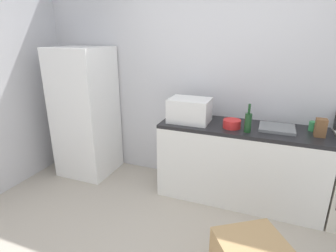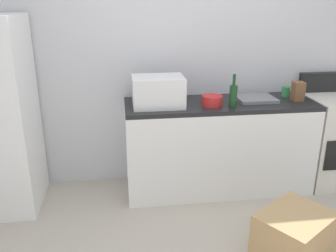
{
  "view_description": "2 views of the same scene",
  "coord_description": "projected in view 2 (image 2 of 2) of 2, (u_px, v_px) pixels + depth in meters",
  "views": [
    {
      "loc": [
        0.55,
        -1.73,
        1.87
      ],
      "look_at": [
        -0.42,
        0.78,
        0.95
      ],
      "focal_mm": 29.0,
      "sensor_mm": 36.0,
      "label": 1
    },
    {
      "loc": [
        -0.62,
        -1.98,
        1.83
      ],
      "look_at": [
        -0.27,
        0.66,
        0.88
      ],
      "focal_mm": 38.41,
      "sensor_mm": 36.0,
      "label": 2
    }
  ],
  "objects": [
    {
      "name": "wall_back",
      "position": [
        183.0,
        55.0,
        3.55
      ],
      "size": [
        5.0,
        0.1,
        2.6
      ],
      "primitive_type": "cube",
      "color": "silver",
      "rests_on": "ground_plane"
    },
    {
      "name": "kitchen_counter",
      "position": [
        218.0,
        146.0,
        3.55
      ],
      "size": [
        1.8,
        0.6,
        0.9
      ],
      "color": "white",
      "rests_on": "ground_plane"
    },
    {
      "name": "stove_oven",
      "position": [
        333.0,
        138.0,
        3.7
      ],
      "size": [
        0.6,
        0.61,
        1.1
      ],
      "color": "silver",
      "rests_on": "ground_plane"
    },
    {
      "name": "microwave",
      "position": [
        158.0,
        91.0,
        3.23
      ],
      "size": [
        0.46,
        0.34,
        0.27
      ],
      "primitive_type": "cube",
      "color": "white",
      "rests_on": "kitchen_counter"
    },
    {
      "name": "sink_basin",
      "position": [
        255.0,
        98.0,
        3.46
      ],
      "size": [
        0.36,
        0.32,
        0.03
      ],
      "primitive_type": "cube",
      "color": "slate",
      "rests_on": "kitchen_counter"
    },
    {
      "name": "wine_bottle",
      "position": [
        233.0,
        95.0,
        3.21
      ],
      "size": [
        0.07,
        0.07,
        0.3
      ],
      "color": "#193F1E",
      "rests_on": "kitchen_counter"
    },
    {
      "name": "coffee_mug",
      "position": [
        286.0,
        91.0,
        3.58
      ],
      "size": [
        0.08,
        0.08,
        0.1
      ],
      "primitive_type": "cylinder",
      "color": "#338C4C",
      "rests_on": "kitchen_counter"
    },
    {
      "name": "knife_block",
      "position": [
        298.0,
        91.0,
        3.42
      ],
      "size": [
        0.1,
        0.1,
        0.18
      ],
      "primitive_type": "cube",
      "color": "brown",
      "rests_on": "kitchen_counter"
    },
    {
      "name": "mixing_bowl",
      "position": [
        212.0,
        100.0,
        3.28
      ],
      "size": [
        0.19,
        0.19,
        0.09
      ],
      "primitive_type": "cylinder",
      "color": "red",
      "rests_on": "kitchen_counter"
    },
    {
      "name": "cardboard_box_medium",
      "position": [
        293.0,
        239.0,
        2.57
      ],
      "size": [
        0.64,
        0.62,
        0.41
      ],
      "primitive_type": "cube",
      "rotation": [
        0.0,
        0.0,
        0.59
      ],
      "color": "tan",
      "rests_on": "ground_plane"
    }
  ]
}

